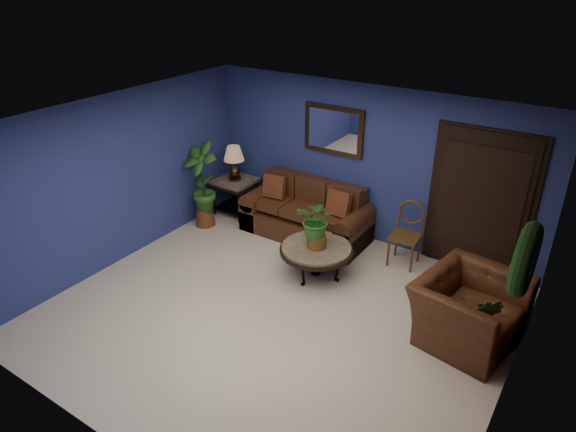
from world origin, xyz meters
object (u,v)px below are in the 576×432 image
Objects in this scene: side_chair at (407,229)px; armchair at (468,310)px; end_table at (235,187)px; table_lamp at (234,159)px; sofa at (308,217)px; coffee_table at (316,250)px.

side_chair is 1.78m from armchair.
armchair is at bearing -14.74° from end_table.
sofa is at bearing 1.08° from table_lamp.
armchair is at bearing -14.74° from table_lamp.
sofa is at bearing 126.91° from coffee_table.
end_table is at bearing -178.92° from sofa.
end_table is 1.17× the size of table_lamp.
armchair is at bearing -5.44° from coffee_table.
table_lamp reaches higher than coffee_table.
coffee_table is 2.51m from table_lamp.
side_chair reaches higher than end_table.
sofa is 1.70m from side_chair.
side_chair is (0.94, 1.03, 0.16)m from coffee_table.
armchair is (4.45, -1.17, -0.62)m from table_lamp.
coffee_table is (0.74, -0.99, 0.09)m from sofa.
armchair is (1.27, -1.24, -0.15)m from side_chair.
table_lamp reaches higher than armchair.
end_table is 0.57× the size of armchair.
sofa is 3.48× the size of table_lamp.
side_chair is (1.69, 0.04, 0.25)m from sofa.
sofa is at bearing 178.05° from side_chair.
table_lamp is 4.64m from armchair.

